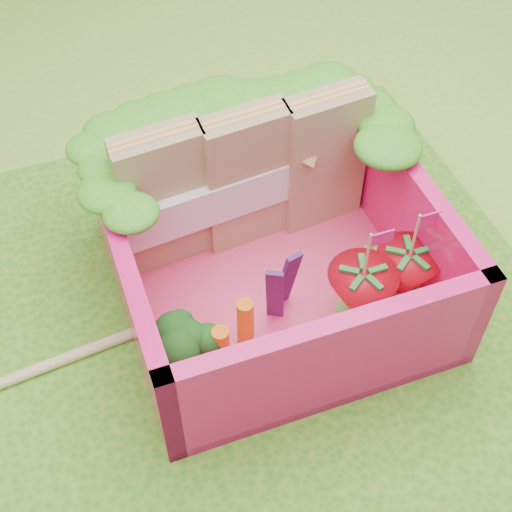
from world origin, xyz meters
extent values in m
plane|color=#88BB34|center=(0.00, 0.00, 0.00)|extent=(14.00, 14.00, 0.00)
cube|color=#3D8C1F|center=(0.00, 0.00, 0.01)|extent=(2.60, 2.60, 0.03)
cube|color=#F03D73|center=(0.14, 0.11, 0.06)|extent=(1.30, 1.30, 0.05)
cube|color=#FF156F|center=(0.14, 0.72, 0.31)|extent=(1.30, 0.07, 0.55)
cube|color=#FF156F|center=(0.14, -0.51, 0.31)|extent=(1.30, 0.07, 0.55)
cube|color=#FF156F|center=(-0.48, 0.11, 0.31)|extent=(0.07, 1.30, 0.55)
cube|color=#FF156F|center=(0.75, 0.11, 0.31)|extent=(0.07, 1.30, 0.55)
ellipsoid|color=#3D911A|center=(-0.36, 0.69, 0.64)|extent=(0.30, 0.30, 0.11)
ellipsoid|color=#3D911A|center=(-0.24, 0.69, 0.64)|extent=(0.30, 0.30, 0.11)
ellipsoid|color=#3D911A|center=(-0.11, 0.69, 0.64)|extent=(0.30, 0.30, 0.11)
ellipsoid|color=#3D911A|center=(0.01, 0.69, 0.64)|extent=(0.30, 0.30, 0.11)
ellipsoid|color=#3D911A|center=(0.14, 0.69, 0.64)|extent=(0.30, 0.30, 0.11)
ellipsoid|color=#3D911A|center=(0.26, 0.69, 0.64)|extent=(0.30, 0.30, 0.11)
ellipsoid|color=#3D911A|center=(0.39, 0.69, 0.64)|extent=(0.30, 0.30, 0.11)
ellipsoid|color=#3D911A|center=(0.51, 0.69, 0.64)|extent=(0.30, 0.30, 0.11)
ellipsoid|color=#3D911A|center=(0.64, 0.69, 0.64)|extent=(0.30, 0.30, 0.11)
ellipsoid|color=#3D911A|center=(-0.44, 0.21, 0.64)|extent=(0.27, 0.27, 0.10)
ellipsoid|color=#3D911A|center=(-0.44, 0.35, 0.64)|extent=(0.27, 0.27, 0.10)
ellipsoid|color=#3D911A|center=(-0.44, 0.49, 0.64)|extent=(0.27, 0.27, 0.10)
ellipsoid|color=#3D911A|center=(-0.44, 0.63, 0.64)|extent=(0.27, 0.27, 0.10)
ellipsoid|color=#3D911A|center=(0.72, 0.21, 0.64)|extent=(0.27, 0.27, 0.10)
ellipsoid|color=#3D911A|center=(0.72, 0.35, 0.64)|extent=(0.27, 0.27, 0.10)
ellipsoid|color=#3D911A|center=(0.72, 0.49, 0.64)|extent=(0.27, 0.27, 0.10)
ellipsoid|color=#3D911A|center=(0.72, 0.63, 0.64)|extent=(0.27, 0.27, 0.10)
cube|color=tan|center=(-0.23, 0.43, 0.42)|extent=(0.40, 0.19, 0.68)
cube|color=tan|center=(0.14, 0.43, 0.42)|extent=(0.40, 0.19, 0.68)
cube|color=tan|center=(0.51, 0.43, 0.42)|extent=(0.40, 0.19, 0.68)
cube|color=white|center=(0.14, 0.43, 0.39)|extent=(1.24, 0.29, 0.20)
cylinder|color=#6BA14E|center=(-0.32, -0.18, 0.15)|extent=(0.12, 0.12, 0.15)
ellipsoid|color=#134A15|center=(-0.32, -0.18, 0.29)|extent=(0.32, 0.32, 0.12)
cylinder|color=orange|center=(-0.20, -0.25, 0.21)|extent=(0.07, 0.07, 0.26)
cylinder|color=orange|center=(-0.07, -0.16, 0.21)|extent=(0.07, 0.07, 0.27)
cube|color=#411752|center=(0.07, -0.11, 0.27)|extent=(0.07, 0.05, 0.38)
cube|color=#411752|center=(0.15, -0.05, 0.27)|extent=(0.07, 0.04, 0.38)
cone|color=red|center=(0.41, -0.21, 0.22)|extent=(0.29, 0.29, 0.29)
cylinder|color=#DFBB7D|center=(0.41, -0.21, 0.49)|extent=(0.01, 0.01, 0.24)
cube|color=#DC2480|center=(0.46, -0.21, 0.57)|extent=(0.10, 0.01, 0.06)
cone|color=red|center=(0.64, -0.17, 0.22)|extent=(0.27, 0.27, 0.27)
cylinder|color=#DFBB7D|center=(0.64, -0.17, 0.47)|extent=(0.01, 0.01, 0.24)
cube|color=#DC2480|center=(0.69, -0.17, 0.55)|extent=(0.10, 0.01, 0.06)
cube|color=#67BD3B|center=(0.64, 0.08, 0.11)|extent=(0.33, 0.16, 0.05)
cube|color=#67BD3B|center=(0.64, -0.14, 0.11)|extent=(0.31, 0.23, 0.05)
cube|color=#67BD3B|center=(0.32, -0.23, 0.11)|extent=(0.27, 0.28, 0.05)
cube|color=tan|center=(-1.05, 0.01, 0.05)|extent=(2.38, 0.29, 0.04)
camera|label=1|loc=(-0.60, -1.73, 2.56)|focal=50.00mm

